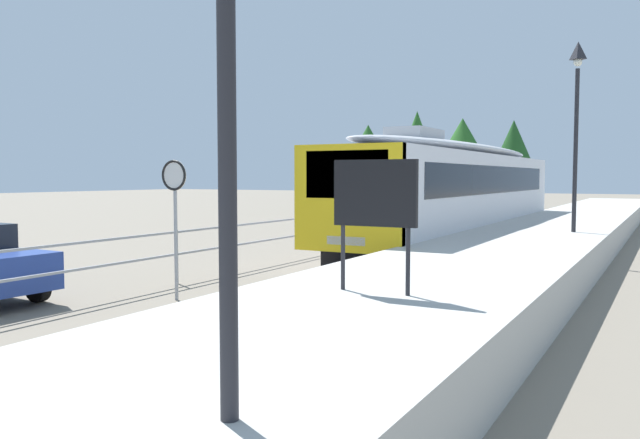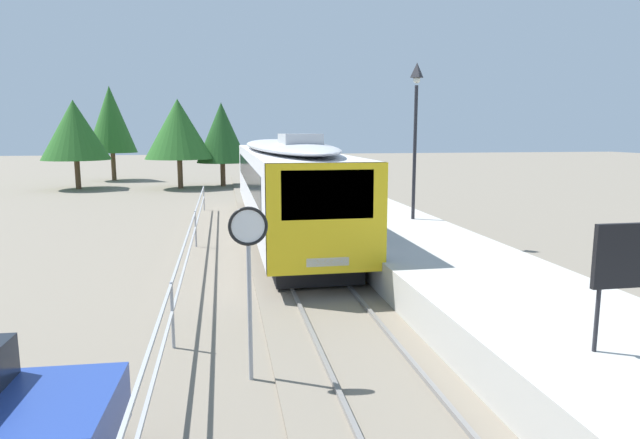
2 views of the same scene
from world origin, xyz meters
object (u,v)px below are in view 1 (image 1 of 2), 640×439
platform_lamp_mid_platform (577,100)px  speed_limit_sign (174,194)px  platform_notice_board (375,198)px  commuter_train (458,186)px

platform_lamp_mid_platform → speed_limit_sign: size_ratio=1.91×
platform_notice_board → platform_lamp_mid_platform: bearing=84.8°
commuter_train → platform_notice_board: size_ratio=10.05×
commuter_train → platform_notice_board: commuter_train is taller
platform_notice_board → speed_limit_sign: (-5.15, 1.85, -0.06)m
commuter_train → platform_lamp_mid_platform: (4.24, -2.91, 2.48)m
commuter_train → platform_lamp_mid_platform: size_ratio=3.38×
commuter_train → speed_limit_sign: commuter_train is taller
platform_notice_board → speed_limit_sign: bearing=160.3°
platform_lamp_mid_platform → platform_notice_board: bearing=-95.2°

